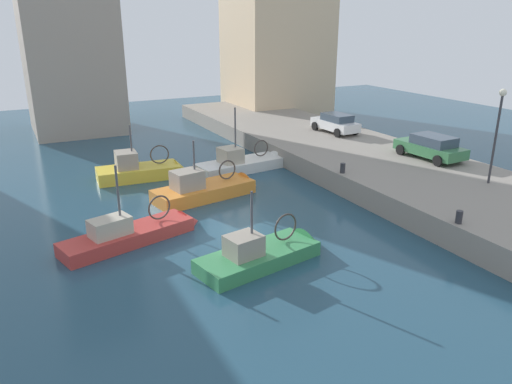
{
  "coord_description": "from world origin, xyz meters",
  "views": [
    {
      "loc": [
        -8.76,
        -19.0,
        9.21
      ],
      "look_at": [
        1.64,
        1.33,
        1.2
      ],
      "focal_mm": 34.58,
      "sensor_mm": 36.0,
      "label": 1
    }
  ],
  "objects": [
    {
      "name": "water_surface",
      "position": [
        0.0,
        0.0,
        0.0
      ],
      "size": [
        80.0,
        80.0,
        0.0
      ],
      "primitive_type": "plane",
      "color": "navy",
      "rests_on": "ground"
    },
    {
      "name": "quay_wall",
      "position": [
        11.5,
        0.0,
        0.6
      ],
      "size": [
        9.0,
        56.0,
        1.2
      ],
      "primitive_type": "cube",
      "color": "gray",
      "rests_on": "ground"
    },
    {
      "name": "fishing_boat_green",
      "position": [
        -0.26,
        -3.31,
        0.11
      ],
      "size": [
        6.07,
        2.86,
        4.0
      ],
      "color": "#388951",
      "rests_on": "ground"
    },
    {
      "name": "fishing_boat_white",
      "position": [
        4.61,
        8.62,
        0.13
      ],
      "size": [
        6.72,
        2.64,
        5.01
      ],
      "color": "white",
      "rests_on": "ground"
    },
    {
      "name": "fishing_boat_orange",
      "position": [
        0.59,
        4.92,
        0.14
      ],
      "size": [
        6.57,
        3.0,
        4.19
      ],
      "color": "orange",
      "rests_on": "ground"
    },
    {
      "name": "fishing_boat_red",
      "position": [
        -4.48,
        1.03,
        0.12
      ],
      "size": [
        6.8,
        3.22,
        4.29
      ],
      "color": "#BC3833",
      "rests_on": "ground"
    },
    {
      "name": "fishing_boat_yellow",
      "position": [
        -1.71,
        9.84,
        0.14
      ],
      "size": [
        5.8,
        2.6,
        4.25
      ],
      "color": "gold",
      "rests_on": "ground"
    },
    {
      "name": "parked_car_white",
      "position": [
        13.05,
        10.62,
        1.93
      ],
      "size": [
        1.99,
        4.1,
        1.42
      ],
      "color": "silver",
      "rests_on": "quay_wall"
    },
    {
      "name": "parked_car_green",
      "position": [
        13.9,
        2.02,
        1.94
      ],
      "size": [
        2.2,
        4.38,
        1.45
      ],
      "color": "#387547",
      "rests_on": "quay_wall"
    },
    {
      "name": "mooring_bollard_mid",
      "position": [
        7.35,
        -6.0,
        1.48
      ],
      "size": [
        0.28,
        0.28,
        0.55
      ],
      "primitive_type": "cylinder",
      "color": "#2D2D33",
      "rests_on": "quay_wall"
    },
    {
      "name": "mooring_bollard_north",
      "position": [
        7.35,
        2.0,
        1.48
      ],
      "size": [
        0.28,
        0.28,
        0.55
      ],
      "primitive_type": "cylinder",
      "color": "#2D2D33",
      "rests_on": "quay_wall"
    },
    {
      "name": "quay_streetlamp",
      "position": [
        13.0,
        -2.91,
        4.45
      ],
      "size": [
        0.36,
        0.36,
        4.83
      ],
      "color": "#38383D",
      "rests_on": "quay_wall"
    },
    {
      "name": "waterfront_building_west",
      "position": [
        -3.17,
        26.36,
        9.94
      ],
      "size": [
        7.53,
        8.79,
        19.84
      ],
      "color": "#A39384",
      "rests_on": "ground"
    }
  ]
}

